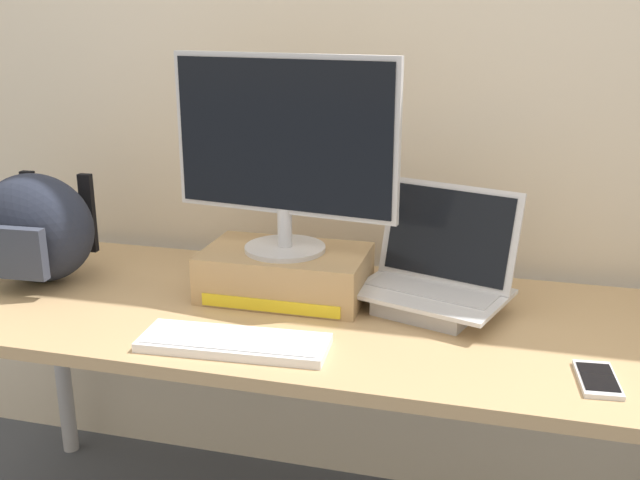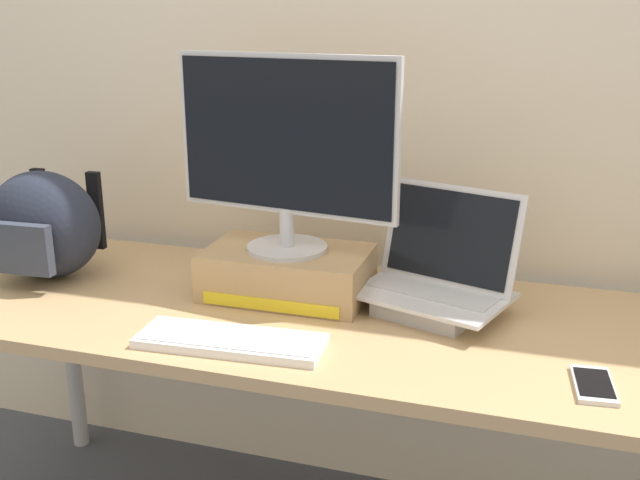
{
  "view_description": "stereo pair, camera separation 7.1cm",
  "coord_description": "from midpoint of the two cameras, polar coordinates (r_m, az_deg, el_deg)",
  "views": [
    {
      "loc": [
        0.42,
        -1.58,
        1.42
      ],
      "look_at": [
        0.0,
        0.0,
        0.91
      ],
      "focal_mm": 41.53,
      "sensor_mm": 36.0,
      "label": 1
    },
    {
      "loc": [
        0.49,
        -1.56,
        1.42
      ],
      "look_at": [
        0.0,
        0.0,
        0.91
      ],
      "focal_mm": 41.53,
      "sensor_mm": 36.0,
      "label": 2
    }
  ],
  "objects": [
    {
      "name": "desk",
      "position": [
        1.8,
        -1.13,
        -7.46
      ],
      "size": [
        2.02,
        0.72,
        0.73
      ],
      "color": "tan",
      "rests_on": "ground"
    },
    {
      "name": "cell_phone",
      "position": [
        1.54,
        19.36,
        -10.1
      ],
      "size": [
        0.09,
        0.15,
        0.01
      ],
      "rotation": [
        0.0,
        0.0,
        0.1
      ],
      "color": "silver",
      "rests_on": "desk"
    },
    {
      "name": "open_laptop",
      "position": [
        1.79,
        7.68,
        -3.55
      ],
      "size": [
        0.4,
        0.34,
        0.29
      ],
      "rotation": [
        0.0,
        0.0,
        -0.31
      ],
      "color": "#ADADB2",
      "rests_on": "desk"
    },
    {
      "name": "toner_box_yellow",
      "position": [
        1.86,
        -3.77,
        -2.56
      ],
      "size": [
        0.41,
        0.25,
        0.12
      ],
      "color": "tan",
      "rests_on": "desk"
    },
    {
      "name": "external_keyboard",
      "position": [
        1.61,
        -7.9,
        -7.82
      ],
      "size": [
        0.41,
        0.16,
        0.02
      ],
      "rotation": [
        0.0,
        0.0,
        0.06
      ],
      "color": "white",
      "rests_on": "desk"
    },
    {
      "name": "back_wall",
      "position": [
        2.08,
        2.35,
        14.13
      ],
      "size": [
        7.0,
        0.1,
        2.6
      ],
      "primitive_type": "cube",
      "color": "beige",
      "rests_on": "ground"
    },
    {
      "name": "desktop_monitor",
      "position": [
        1.78,
        -3.99,
        7.04
      ],
      "size": [
        0.57,
        0.2,
        0.48
      ],
      "rotation": [
        0.0,
        0.0,
        -0.14
      ],
      "color": "silver",
      "rests_on": "toner_box_yellow"
    },
    {
      "name": "messenger_backpack",
      "position": [
        2.08,
        -21.98,
        0.81
      ],
      "size": [
        0.32,
        0.27,
        0.29
      ],
      "rotation": [
        0.0,
        0.0,
        0.05
      ],
      "color": "#232838",
      "rests_on": "desk"
    }
  ]
}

